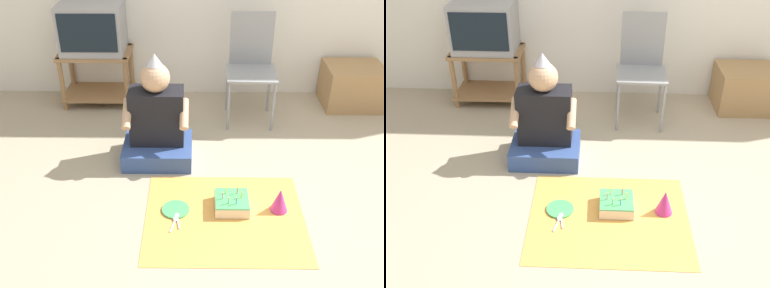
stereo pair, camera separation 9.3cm
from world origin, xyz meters
The scene contains 12 objects.
ground_plane centered at (0.00, 0.00, 0.00)m, with size 16.00×16.00×0.00m, color tan.
tv_stand centered at (-1.56, 1.71, 0.30)m, with size 0.65×0.42×0.50m.
tv centered at (-1.56, 1.71, 0.72)m, with size 0.55×0.40×0.43m.
folding_chair centered at (-0.17, 1.44, 0.53)m, with size 0.43×0.41×0.92m.
cardboard_box_stack centered at (0.81, 1.67, 0.19)m, with size 0.52×0.44×0.39m.
person_seated centered at (-0.93, 0.76, 0.29)m, with size 0.52×0.43×0.85m.
party_cloth centered at (-0.45, 0.05, 0.00)m, with size 1.04×0.87×0.01m.
birthday_cake centered at (-0.40, 0.15, 0.05)m, with size 0.22×0.22×0.14m.
party_hat_blue centered at (-0.09, 0.13, 0.09)m, with size 0.12×0.12×0.17m.
paper_plate centered at (-0.77, 0.12, 0.01)m, with size 0.18×0.18×0.01m.
plastic_spoon_near centered at (-0.76, 0.04, 0.01)m, with size 0.04×0.14×0.01m.
plastic_spoon_far centered at (-0.77, 0.01, 0.01)m, with size 0.05×0.14×0.01m.
Camera 2 is at (-0.54, -2.16, 1.98)m, focal length 42.00 mm.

